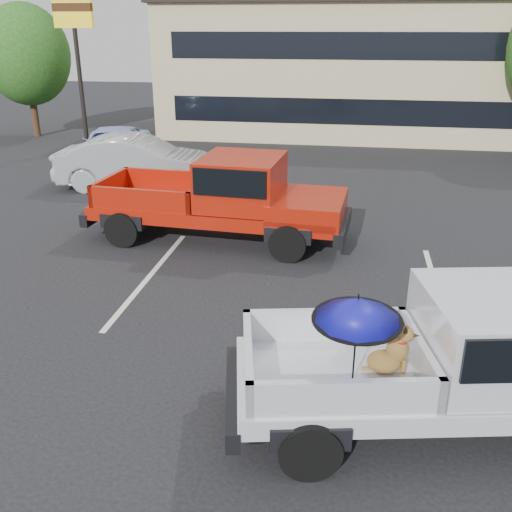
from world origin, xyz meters
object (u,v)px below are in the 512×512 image
object	(u,v)px
tree_left	(26,55)
blue_suv	(114,149)
silver_pickup	(470,355)
silver_sedan	(137,162)
tree_back	(456,38)
red_pickup	(234,195)
motel_sign	(75,35)

from	to	relation	value
tree_left	blue_suv	distance (m)	9.16
silver_pickup	silver_sedan	bearing A→B (deg)	116.97
silver_sedan	tree_back	bearing A→B (deg)	-43.60
red_pickup	blue_suv	bearing A→B (deg)	135.49
tree_left	silver_sedan	world-z (taller)	tree_left
motel_sign	red_pickup	bearing A→B (deg)	-48.76
motel_sign	red_pickup	distance (m)	13.15
tree_back	silver_sedan	distance (m)	19.56
tree_left	silver_pickup	xyz separation A→B (m)	(16.79, -18.94, -2.68)
silver_pickup	silver_sedan	world-z (taller)	silver_pickup
motel_sign	tree_back	xyz separation A→B (m)	(16.00, 10.00, -0.24)
red_pickup	silver_sedan	distance (m)	6.00
motel_sign	tree_left	xyz separation A→B (m)	(-4.00, 3.00, -0.92)
tree_left	silver_sedan	bearing A→B (deg)	-44.92
silver_pickup	blue_suv	bearing A→B (deg)	116.76
tree_back	red_pickup	xyz separation A→B (m)	(-7.65, -19.53, -3.26)
tree_left	red_pickup	distance (m)	17.78
tree_left	red_pickup	bearing A→B (deg)	-45.41
tree_left	tree_back	bearing A→B (deg)	19.29
blue_suv	silver_sedan	bearing A→B (deg)	-66.71
tree_left	blue_suv	bearing A→B (deg)	-42.30
silver_pickup	red_pickup	xyz separation A→B (m)	(-4.44, 6.41, 0.10)
tree_left	silver_pickup	distance (m)	25.46
red_pickup	silver_pickup	bearing A→B (deg)	-51.40
motel_sign	blue_suv	bearing A→B (deg)	-49.62
red_pickup	blue_suv	size ratio (longest dim) A/B	1.24
motel_sign	silver_pickup	world-z (taller)	motel_sign
blue_suv	motel_sign	bearing A→B (deg)	116.23
tree_left	tree_back	world-z (taller)	tree_back
tree_back	blue_suv	world-z (taller)	tree_back
motel_sign	silver_sedan	distance (m)	7.69
silver_pickup	motel_sign	bearing A→B (deg)	117.12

